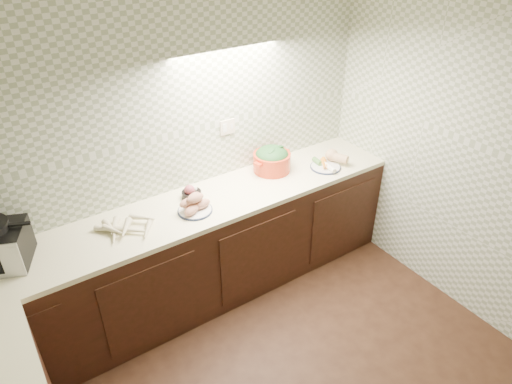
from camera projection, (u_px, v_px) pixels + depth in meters
room at (331, 232)px, 1.94m from camera, size 3.60×3.60×2.60m
counter at (151, 371)px, 2.72m from camera, size 3.60×3.60×0.90m
parsnip_pile at (131, 225)px, 3.16m from camera, size 0.36×0.35×0.07m
sweet_potato_plate at (194, 205)px, 3.33m from camera, size 0.26×0.26×0.15m
onion_bowl at (191, 193)px, 3.49m from camera, size 0.15×0.15×0.11m
dutch_oven at (272, 159)px, 3.82m from camera, size 0.39×0.38×0.22m
veg_plate at (328, 160)px, 3.94m from camera, size 0.33×0.32×0.12m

